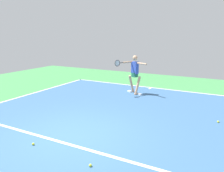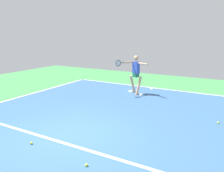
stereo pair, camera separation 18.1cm
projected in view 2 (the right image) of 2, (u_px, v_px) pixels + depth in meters
The scene contains 9 objects.
ground_plane at pixel (72, 135), 6.41m from camera, with size 21.71×21.71×0.00m, color #428E4C.
court_surface at pixel (72, 135), 6.41m from camera, with size 9.41×13.50×0.00m, color #38608E.
court_line_baseline_near at pixel (153, 88), 12.09m from camera, with size 9.41×0.10×0.01m, color white.
court_line_service at pixel (60, 142), 6.00m from camera, with size 7.06×0.10×0.01m, color white.
court_line_centre_mark at pixel (152, 88), 11.92m from camera, with size 0.10×0.30×0.01m, color white.
tennis_player at pixel (135, 72), 10.66m from camera, with size 1.29×1.19×1.84m.
tennis_ball_by_sideline at pixel (31, 143), 5.87m from camera, with size 0.07×0.07×0.07m, color yellow.
tennis_ball_by_baseline at pixel (86, 165), 4.88m from camera, with size 0.07×0.07×0.07m, color #CCE033.
tennis_ball_near_player at pixel (218, 123), 7.23m from camera, with size 0.07×0.07×0.07m, color yellow.
Camera 2 is at (-3.91, 4.60, 2.79)m, focal length 36.33 mm.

